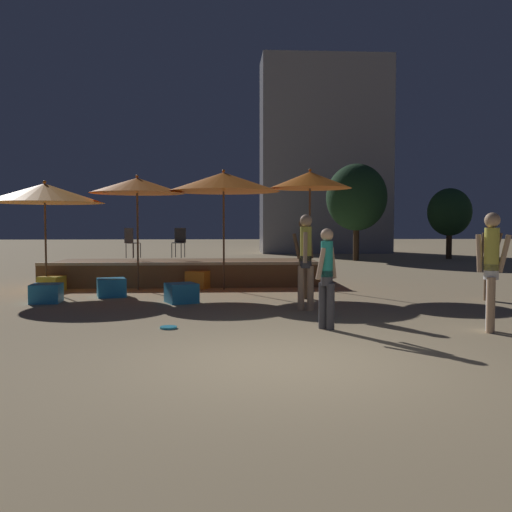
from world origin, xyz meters
name	(u,v)px	position (x,y,z in m)	size (l,w,h in m)	color
ground_plane	(288,363)	(0.00, 0.00, 0.00)	(120.00, 120.00, 0.00)	tan
wooden_deck	(186,272)	(-1.87, 9.91, 0.31)	(7.68, 3.15, 0.69)	brown
patio_umbrella_0	(137,186)	(-3.00, 8.06, 2.70)	(2.43, 2.43, 2.98)	brown
patio_umbrella_1	(224,182)	(-0.78, 7.95, 2.79)	(2.92, 2.92, 3.12)	brown
patio_umbrella_2	(310,180)	(1.50, 8.12, 2.86)	(2.19, 2.19, 3.17)	brown
patio_umbrella_3	(45,193)	(-5.30, 7.89, 2.49)	(2.96, 2.96, 2.81)	brown
cube_seat_0	(181,293)	(-1.70, 5.49, 0.21)	(0.80, 0.80, 0.42)	#2D9EDB
cube_seat_1	(52,284)	(-5.16, 7.88, 0.19)	(0.65, 0.65, 0.38)	yellow
cube_seat_2	(111,288)	(-3.42, 6.63, 0.22)	(0.78, 0.78, 0.43)	#2D9EDB
cube_seat_3	(46,293)	(-4.62, 5.66, 0.20)	(0.65, 0.65, 0.41)	#2D9EDB
cube_seat_4	(199,279)	(-1.45, 8.33, 0.23)	(0.72, 0.72, 0.46)	orange
person_0	(327,276)	(0.87, 2.20, 0.87)	(0.43, 0.41, 1.63)	#3F3F47
person_1	(306,257)	(0.83, 4.24, 1.06)	(0.31, 0.54, 1.89)	tan
person_2	(304,254)	(1.04, 6.06, 1.01)	(0.53, 0.30, 1.83)	#72664C
person_3	(491,265)	(3.40, 1.81, 1.05)	(0.51, 0.30, 1.88)	white
person_4	(490,254)	(5.09, 5.37, 1.03)	(0.56, 0.31, 1.85)	brown
bistro_chair_0	(131,240)	(-3.55, 10.37, 1.24)	(0.48, 0.48, 0.90)	#47474C
bistro_chair_1	(179,240)	(-2.13, 10.64, 1.24)	(0.43, 0.43, 0.90)	#2D3338
frisbee_disc	(168,327)	(-1.69, 2.40, 0.02)	(0.28, 0.28, 0.03)	#33B2D8
background_tree_0	(356,198)	(5.46, 19.64, 2.97)	(2.84, 2.84, 4.55)	#3D2B1C
background_tree_1	(450,212)	(10.39, 20.76, 2.31)	(2.14, 2.14, 3.50)	#3D2B1C
distant_building	(325,157)	(5.38, 27.67, 5.83)	(7.71, 3.13, 11.66)	gray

